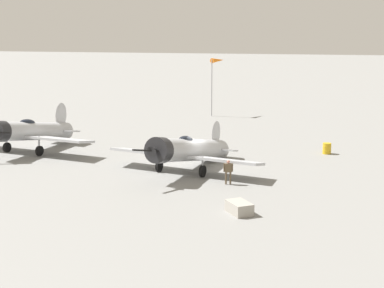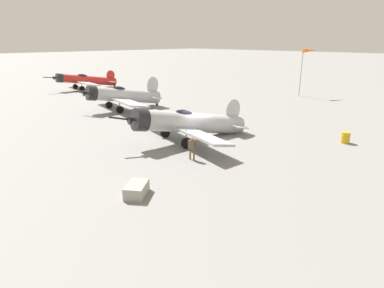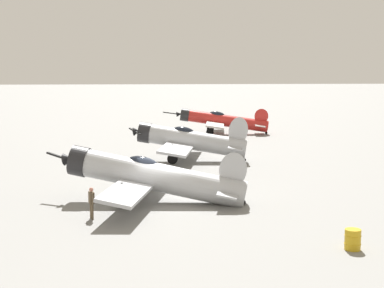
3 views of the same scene
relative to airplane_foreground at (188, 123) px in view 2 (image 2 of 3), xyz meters
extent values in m
plane|color=gray|center=(0.11, 0.50, -1.44)|extent=(400.00, 400.00, 0.00)
cylinder|color=#B7BABF|center=(0.11, 0.50, -0.06)|extent=(3.60, 9.78, 3.21)
cylinder|color=#232326|center=(-0.88, -3.97, 0.76)|extent=(1.89, 1.51, 1.80)
cone|color=#232326|center=(-1.02, -4.61, 0.87)|extent=(0.82, 0.80, 0.78)
cube|color=black|center=(-1.05, -4.75, 0.87)|extent=(1.85, 2.43, 0.58)
ellipsoid|color=black|center=(-0.10, -0.44, 0.77)|extent=(1.13, 1.92, 0.97)
cube|color=#ADAFB5|center=(-0.14, -0.62, -0.28)|extent=(11.22, 4.16, 0.50)
ellipsoid|color=#B7BABF|center=(0.97, 4.41, 0.48)|extent=(0.51, 1.80, 2.15)
cube|color=#ADAFB5|center=(0.93, 4.22, -0.67)|extent=(3.56, 1.81, 0.29)
cylinder|color=#999BA0|center=(1.37, -1.54, -0.53)|extent=(0.14, 0.14, 1.01)
cylinder|color=black|center=(1.37, -1.54, -1.04)|extent=(0.37, 0.82, 0.80)
cylinder|color=#999BA0|center=(-1.90, -0.82, -0.53)|extent=(0.14, 0.14, 1.01)
cylinder|color=black|center=(-1.90, -0.82, -1.04)|extent=(0.37, 0.82, 0.80)
cylinder|color=black|center=(1.10, 4.97, -1.30)|extent=(0.16, 0.29, 0.28)
cylinder|color=#B7BABF|center=(-13.82, 3.46, 0.18)|extent=(2.99, 8.51, 2.69)
cylinder|color=#232326|center=(-14.54, -0.40, 0.77)|extent=(1.78, 1.40, 1.71)
cone|color=#232326|center=(-14.66, -1.04, 0.87)|extent=(0.77, 0.75, 0.74)
cube|color=black|center=(-14.69, -1.19, 0.87)|extent=(2.64, 1.06, 0.32)
ellipsoid|color=black|center=(-13.97, 2.64, 0.93)|extent=(1.07, 1.89, 0.93)
cube|color=#ADAFB5|center=(-14.00, 2.48, -0.08)|extent=(11.80, 4.19, 0.49)
ellipsoid|color=#B7BABF|center=(-13.19, 6.86, 1.02)|extent=(0.45, 1.79, 2.33)
cube|color=#ADAFB5|center=(-13.22, 6.67, -0.23)|extent=(3.54, 1.71, 0.26)
cylinder|color=#999BA0|center=(-12.48, 1.69, -0.44)|extent=(0.14, 0.14, 1.18)
cylinder|color=black|center=(-12.48, 1.69, -1.04)|extent=(0.34, 0.82, 0.80)
cylinder|color=#999BA0|center=(-15.71, 2.30, -0.44)|extent=(0.14, 0.14, 1.18)
cylinder|color=black|center=(-15.71, 2.30, -1.04)|extent=(0.34, 0.82, 0.80)
cylinder|color=black|center=(-13.10, 7.35, -1.30)|extent=(0.15, 0.29, 0.28)
cylinder|color=red|center=(-31.82, 8.31, 0.04)|extent=(2.41, 9.49, 2.54)
cylinder|color=#232326|center=(-32.37, 3.88, 0.65)|extent=(1.50, 1.24, 1.49)
cone|color=#232326|center=(-32.45, 3.24, 0.74)|extent=(0.65, 0.69, 0.64)
cube|color=black|center=(-32.46, 3.09, 0.74)|extent=(0.20, 3.22, 0.54)
ellipsoid|color=black|center=(-31.94, 7.39, 0.71)|extent=(0.97, 1.86, 0.91)
cube|color=#BCB7B2|center=(-31.96, 7.20, -0.16)|extent=(10.88, 3.17, 0.44)
ellipsoid|color=red|center=(-31.35, 12.19, 0.55)|extent=(0.33, 1.71, 1.80)
cube|color=#BCB7B2|center=(-31.37, 12.00, -0.41)|extent=(3.51, 1.51, 0.25)
cylinder|color=#999BA0|center=(-30.50, 6.46, -0.49)|extent=(0.14, 0.14, 1.08)
cylinder|color=black|center=(-30.50, 6.46, -1.04)|extent=(0.30, 0.82, 0.80)
cylinder|color=#999BA0|center=(-33.55, 6.83, -0.49)|extent=(0.14, 0.14, 1.08)
cylinder|color=black|center=(-33.55, 6.83, -1.04)|extent=(0.30, 0.82, 0.80)
cylinder|color=black|center=(-31.28, 12.75, -1.30)|extent=(0.13, 0.29, 0.28)
cylinder|color=brown|center=(3.52, -2.90, -1.04)|extent=(0.12, 0.12, 0.79)
cylinder|color=brown|center=(3.25, -2.99, -1.04)|extent=(0.12, 0.12, 0.79)
cube|color=brown|center=(3.39, -2.94, -0.36)|extent=(0.48, 0.34, 0.56)
sphere|color=tan|center=(3.39, -2.94, 0.04)|extent=(0.21, 0.21, 0.21)
cylinder|color=brown|center=(3.64, -2.86, -0.34)|extent=(0.09, 0.09, 0.53)
cylinder|color=brown|center=(3.14, -3.03, -0.34)|extent=(0.09, 0.09, 0.53)
cube|color=#9E998E|center=(5.14, -8.72, -1.12)|extent=(1.74, 1.84, 0.64)
cylinder|color=gold|center=(9.13, 8.20, -1.00)|extent=(0.66, 0.66, 0.87)
torus|color=gold|center=(9.13, 8.20, -0.83)|extent=(0.70, 0.70, 0.04)
torus|color=gold|center=(9.13, 8.20, -1.18)|extent=(0.70, 0.70, 0.04)
cylinder|color=gray|center=(-4.30, 26.11, 1.77)|extent=(0.10, 0.10, 6.41)
cone|color=orange|center=(-3.83, 27.10, 4.82)|extent=(1.44, 2.22, 0.56)
camera|label=1|loc=(10.32, -38.44, 8.23)|focal=54.85mm
camera|label=2|loc=(18.13, -17.55, 6.28)|focal=30.75mm
camera|label=3|loc=(31.99, -0.11, 6.10)|focal=55.14mm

